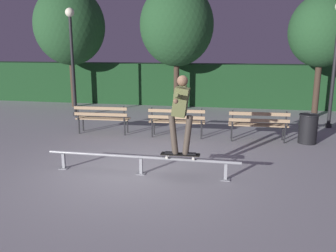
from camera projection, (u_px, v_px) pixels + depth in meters
ground_plane at (143, 171)px, 7.39m from camera, size 90.00×90.00×0.00m
hedge_backdrop at (194, 84)px, 15.62m from camera, size 24.00×1.20×1.82m
grind_rail at (141, 160)px, 7.16m from camera, size 4.04×0.18×0.39m
skateboard at (180, 155)px, 6.97m from camera, size 0.78×0.22×0.09m
skateboarder at (181, 108)px, 6.76m from camera, size 0.62×1.41×1.56m
park_bench_leftmost at (102, 116)px, 10.40m from camera, size 1.62×0.49×0.88m
park_bench_left_center at (177, 119)px, 9.97m from camera, size 1.62×0.49×0.88m
park_bench_right_center at (258, 123)px, 9.55m from camera, size 1.62×0.49×0.88m
tree_behind_benches at (177, 26)px, 13.72m from camera, size 2.89×2.89×4.96m
tree_far_left at (70, 26)px, 14.54m from camera, size 2.91×2.91×5.00m
tree_far_right at (322, 31)px, 12.36m from camera, size 2.32×2.32×4.38m
lamp_post_left at (72, 49)px, 12.67m from camera, size 0.32×0.32×3.90m
lamp_post_right at (336, 49)px, 10.80m from camera, size 0.32×0.32×3.90m
trash_can at (308, 128)px, 9.43m from camera, size 0.52×0.52×0.80m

